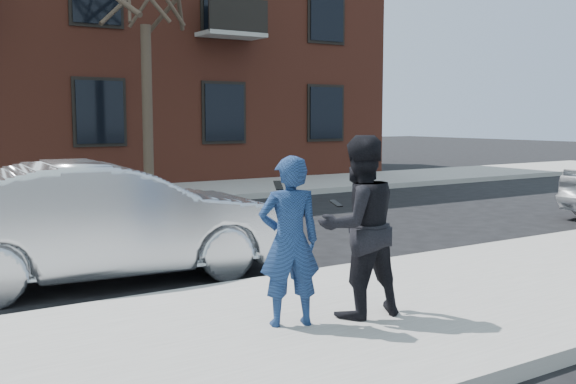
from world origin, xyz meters
TOP-DOWN VIEW (x-y plane):
  - ground at (0.00, 0.00)m, footprint 100.00×100.00m
  - near_sidewalk at (0.00, -0.25)m, footprint 50.00×3.50m
  - near_curb at (0.00, 1.55)m, footprint 50.00×0.10m
  - silver_sedan at (0.84, 2.99)m, footprint 4.73×2.03m
  - man_hoodie at (1.50, -0.18)m, footprint 0.66×0.57m
  - man_peacoat at (2.22, -0.29)m, footprint 0.91×0.74m

SIDE VIEW (x-z plane):
  - ground at x=0.00m, z-range 0.00..0.00m
  - near_sidewalk at x=0.00m, z-range 0.00..0.15m
  - near_curb at x=0.00m, z-range 0.00..0.15m
  - silver_sedan at x=0.84m, z-range 0.00..1.51m
  - man_hoodie at x=1.50m, z-range 0.15..1.72m
  - man_peacoat at x=2.22m, z-range 0.15..1.89m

